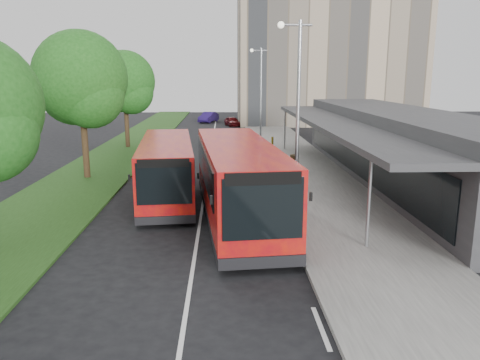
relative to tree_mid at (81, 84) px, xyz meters
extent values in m
plane|color=black|center=(7.01, -9.05, -5.44)|extent=(120.00, 120.00, 0.00)
cube|color=slate|center=(13.01, 10.95, -5.37)|extent=(5.00, 80.00, 0.15)
cube|color=#1E3E14|center=(0.01, 10.95, -5.39)|extent=(5.00, 80.00, 0.10)
cube|color=silver|center=(7.01, 5.95, -5.44)|extent=(0.12, 70.00, 0.01)
cube|color=silver|center=(10.31, -17.05, -5.44)|extent=(0.12, 2.00, 0.01)
cube|color=silver|center=(10.31, -11.05, -5.44)|extent=(0.12, 2.00, 0.01)
cube|color=silver|center=(10.31, -5.05, -5.44)|extent=(0.12, 2.00, 0.01)
cube|color=silver|center=(10.31, 0.95, -5.44)|extent=(0.12, 2.00, 0.01)
cube|color=silver|center=(10.31, 6.95, -5.44)|extent=(0.12, 2.00, 0.01)
cube|color=silver|center=(10.31, 12.95, -5.44)|extent=(0.12, 2.00, 0.01)
cube|color=silver|center=(10.31, 18.95, -5.44)|extent=(0.12, 2.00, 0.01)
cube|color=silver|center=(10.31, 24.95, -5.44)|extent=(0.12, 2.00, 0.01)
cube|color=silver|center=(10.31, 30.95, -5.44)|extent=(0.12, 2.00, 0.01)
cube|color=silver|center=(10.31, 36.95, -5.44)|extent=(0.12, 2.00, 0.01)
cube|color=tan|center=(21.01, 32.95, 3.56)|extent=(22.00, 12.00, 18.00)
cube|color=#303033|center=(18.01, -1.05, -3.44)|extent=(5.00, 26.00, 4.00)
cube|color=black|center=(15.49, -1.05, -3.84)|extent=(0.06, 24.00, 2.20)
cube|color=#303033|center=(14.21, -1.05, -2.14)|extent=(2.80, 26.00, 0.25)
cylinder|color=#909398|center=(12.91, -12.05, -3.79)|extent=(0.12, 0.12, 3.30)
cylinder|color=#909398|center=(12.91, 9.95, -3.79)|extent=(0.12, 0.12, 3.30)
cylinder|color=black|center=(0.01, -0.05, -3.38)|extent=(0.36, 0.36, 4.12)
sphere|color=#194E15|center=(0.01, -0.05, 0.36)|extent=(5.24, 5.24, 5.24)
sphere|color=#194E15|center=(0.61, -0.45, -0.57)|extent=(3.75, 3.75, 3.75)
sphere|color=#194E15|center=(-0.49, 0.45, -0.29)|extent=(4.12, 4.12, 4.12)
cylinder|color=black|center=(0.01, 11.95, -3.50)|extent=(0.36, 0.36, 3.89)
sphere|color=#194E15|center=(0.01, 11.95, 0.03)|extent=(4.94, 4.94, 4.94)
sphere|color=#194E15|center=(0.61, 11.55, -0.85)|extent=(3.53, 3.53, 3.53)
sphere|color=#194E15|center=(-0.49, 12.45, -0.59)|extent=(3.89, 3.89, 3.89)
cylinder|color=#909398|center=(11.21, -7.05, -1.29)|extent=(0.16, 0.16, 8.00)
cylinder|color=#909398|center=(11.01, -7.05, 2.51)|extent=(1.40, 0.10, 0.10)
sphere|color=silver|center=(10.41, -7.05, 2.51)|extent=(0.28, 0.28, 0.28)
cylinder|color=#909398|center=(11.21, 12.95, -1.29)|extent=(0.16, 0.16, 8.00)
cylinder|color=#909398|center=(11.01, 12.95, 2.51)|extent=(1.40, 0.10, 0.10)
sphere|color=silver|center=(10.41, 12.95, 2.51)|extent=(0.28, 0.28, 0.28)
cube|color=red|center=(8.60, -8.38, -3.64)|extent=(3.76, 11.48, 2.84)
cube|color=black|center=(8.60, -8.38, -5.03)|extent=(3.79, 11.50, 0.32)
cube|color=black|center=(9.15, -14.01, -3.35)|extent=(2.41, 0.28, 1.88)
cube|color=black|center=(8.05, -2.75, -3.19)|extent=(2.36, 0.28, 1.40)
cube|color=black|center=(7.22, -8.19, -3.13)|extent=(0.99, 9.62, 1.29)
cube|color=black|center=(9.93, -7.93, -3.13)|extent=(0.99, 9.62, 1.29)
cube|color=black|center=(9.15, -14.02, -5.01)|extent=(2.68, 0.34, 0.38)
cube|color=black|center=(9.15, -14.02, -2.44)|extent=(2.25, 0.26, 0.38)
cube|color=black|center=(7.63, -13.92, -3.08)|extent=(0.09, 0.09, 0.27)
cube|color=black|center=(10.62, -13.63, -3.08)|extent=(0.09, 0.09, 0.27)
cylinder|color=black|center=(7.83, -12.12, -4.96)|extent=(0.41, 0.99, 0.97)
cylinder|color=black|center=(10.08, -11.90, -4.96)|extent=(0.41, 0.99, 0.97)
cylinder|color=black|center=(7.13, -4.86, -4.96)|extent=(0.41, 0.99, 0.97)
cylinder|color=black|center=(9.37, -4.64, -4.96)|extent=(0.41, 0.99, 0.97)
cube|color=red|center=(5.22, -4.56, -3.86)|extent=(3.31, 10.11, 2.51)
cube|color=black|center=(5.22, -4.56, -5.08)|extent=(3.34, 10.13, 0.28)
cube|color=black|center=(5.71, -9.52, -3.60)|extent=(2.12, 0.26, 1.65)
cube|color=black|center=(4.74, 0.40, -3.46)|extent=(2.08, 0.25, 1.23)
cube|color=black|center=(4.00, -4.39, -3.41)|extent=(0.87, 8.48, 1.13)
cube|color=black|center=(6.39, -4.16, -3.41)|extent=(0.87, 8.48, 1.13)
cube|color=black|center=(5.71, -9.53, -5.06)|extent=(2.36, 0.31, 0.33)
cube|color=black|center=(5.71, -9.53, -2.79)|extent=(1.98, 0.23, 0.33)
cube|color=black|center=(4.37, -9.44, -3.36)|extent=(0.09, 0.09, 0.24)
cube|color=black|center=(7.00, -9.18, -3.36)|extent=(0.09, 0.09, 0.24)
cylinder|color=black|center=(4.55, -7.85, -5.02)|extent=(0.36, 0.87, 0.85)
cylinder|color=black|center=(6.52, -7.66, -5.02)|extent=(0.36, 0.87, 0.85)
cylinder|color=black|center=(3.93, -1.45, -5.02)|extent=(0.36, 0.87, 0.85)
cylinder|color=black|center=(5.90, -1.26, -5.02)|extent=(0.36, 0.87, 0.85)
cylinder|color=#362716|center=(12.41, 1.37, -4.81)|extent=(0.61, 0.61, 0.96)
cylinder|color=#DCB00B|center=(11.88, 9.44, -4.77)|extent=(0.19, 0.19, 1.04)
imported|color=#520B0F|center=(9.09, 29.01, -4.88)|extent=(2.12, 3.54, 1.13)
imported|color=navy|center=(6.11, 33.72, -4.78)|extent=(2.72, 4.26, 1.33)
camera|label=1|loc=(8.01, -27.14, 0.47)|focal=35.00mm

